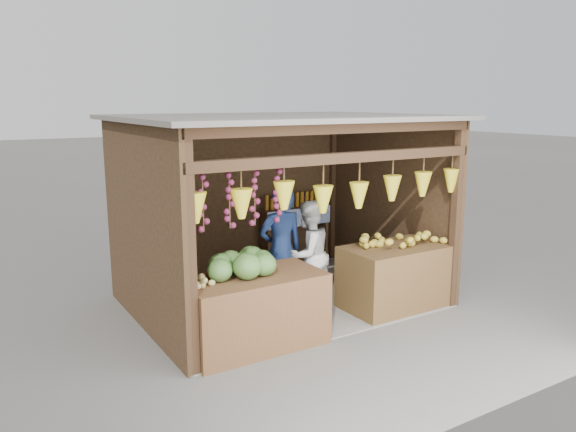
% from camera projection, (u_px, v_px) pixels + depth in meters
% --- Properties ---
extents(ground, '(80.00, 80.00, 0.00)m').
position_uv_depth(ground, '(281.00, 301.00, 8.15)').
color(ground, '#514F49').
rests_on(ground, ground).
extents(stall_structure, '(4.30, 3.30, 2.66)m').
position_uv_depth(stall_structure, '(280.00, 188.00, 7.77)').
color(stall_structure, slate).
rests_on(stall_structure, ground).
extents(back_shelf, '(1.25, 0.32, 1.32)m').
position_uv_depth(back_shelf, '(295.00, 219.00, 9.59)').
color(back_shelf, '#382314').
rests_on(back_shelf, ground).
extents(counter_left, '(1.65, 0.85, 0.86)m').
position_uv_depth(counter_left, '(254.00, 311.00, 6.58)').
color(counter_left, '#52321B').
rests_on(counter_left, ground).
extents(counter_right, '(1.52, 0.85, 0.88)m').
position_uv_depth(counter_right, '(396.00, 276.00, 7.84)').
color(counter_right, '#4B3519').
rests_on(counter_right, ground).
extents(stool, '(0.29, 0.29, 0.28)m').
position_uv_depth(stool, '(165.00, 315.00, 7.24)').
color(stool, black).
rests_on(stool, ground).
extents(man_standing, '(0.67, 0.48, 1.74)m').
position_uv_depth(man_standing, '(281.00, 250.00, 7.57)').
color(man_standing, '#122043').
rests_on(man_standing, ground).
extents(woman_standing, '(0.84, 0.72, 1.51)m').
position_uv_depth(woman_standing, '(308.00, 254.00, 7.79)').
color(woman_standing, silver).
rests_on(woman_standing, ground).
extents(vendor_seated, '(0.59, 0.55, 1.01)m').
position_uv_depth(vendor_seated, '(163.00, 267.00, 7.11)').
color(vendor_seated, brown).
rests_on(vendor_seated, stool).
extents(melon_pile, '(1.00, 0.50, 0.32)m').
position_uv_depth(melon_pile, '(241.00, 262.00, 6.48)').
color(melon_pile, '#164C14').
rests_on(melon_pile, counter_left).
extents(tanfruit_pile, '(0.34, 0.40, 0.13)m').
position_uv_depth(tanfruit_pile, '(201.00, 280.00, 6.13)').
color(tanfruit_pile, '#A7964D').
rests_on(tanfruit_pile, counter_left).
extents(mango_pile, '(1.40, 0.64, 0.22)m').
position_uv_depth(mango_pile, '(403.00, 237.00, 7.77)').
color(mango_pile, orange).
rests_on(mango_pile, counter_right).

